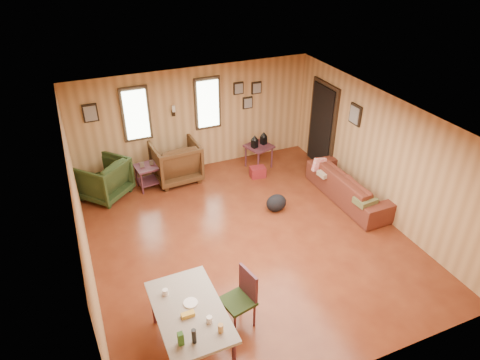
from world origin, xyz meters
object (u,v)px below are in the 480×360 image
at_px(recliner_green, 103,177).
at_px(side_table, 259,145).
at_px(end_table, 148,173).
at_px(dining_table, 190,314).
at_px(sofa, 353,181).
at_px(recliner_brown, 175,159).

height_order(recliner_green, side_table, recliner_green).
height_order(end_table, side_table, side_table).
distance_m(recliner_green, dining_table, 4.42).
xyz_separation_m(sofa, recliner_brown, (-3.16, 2.21, 0.07)).
xyz_separation_m(recliner_brown, dining_table, (-1.04, -4.47, 0.16)).
xyz_separation_m(end_table, side_table, (2.60, -0.10, 0.22)).
distance_m(recliner_brown, recliner_green, 1.60).
bearing_deg(end_table, side_table, -2.19).
height_order(recliner_brown, end_table, recliner_brown).
xyz_separation_m(recliner_brown, recliner_green, (-1.60, -0.09, -0.04)).
xyz_separation_m(sofa, dining_table, (-4.20, -2.26, 0.23)).
xyz_separation_m(recliner_green, side_table, (3.54, -0.13, 0.13)).
relative_size(sofa, recliner_brown, 2.19).
bearing_deg(recliner_green, side_table, 135.63).
relative_size(sofa, dining_table, 1.54).
distance_m(recliner_brown, side_table, 1.96).
xyz_separation_m(recliner_brown, end_table, (-0.65, -0.12, -0.14)).
bearing_deg(sofa, side_table, 30.93).
xyz_separation_m(recliner_brown, side_table, (1.95, -0.22, 0.09)).
relative_size(end_table, side_table, 0.76).
bearing_deg(sofa, recliner_brown, 54.59).
distance_m(recliner_brown, dining_table, 4.59).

